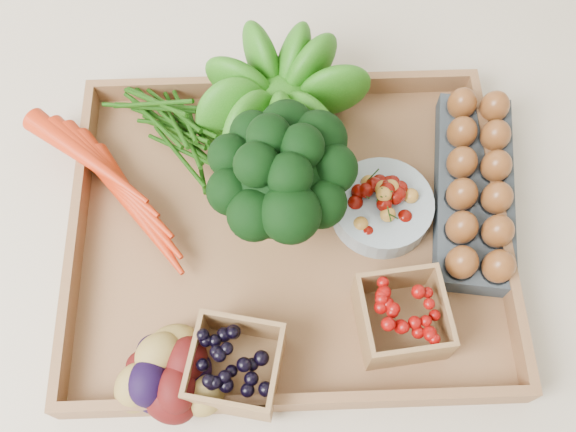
{
  "coord_description": "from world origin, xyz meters",
  "views": [
    {
      "loc": [
        -0.01,
        -0.34,
        0.78
      ],
      "look_at": [
        0.0,
        0.0,
        0.06
      ],
      "focal_mm": 40.0,
      "sensor_mm": 36.0,
      "label": 1
    }
  ],
  "objects_px": {
    "egg_carton": "(473,190)",
    "tray": "(288,233)",
    "cherry_bowl": "(382,208)",
    "broccoli": "(280,196)"
  },
  "relations": [
    {
      "from": "egg_carton",
      "to": "tray",
      "type": "bearing_deg",
      "value": -161.43
    },
    {
      "from": "cherry_bowl",
      "to": "egg_carton",
      "type": "relative_size",
      "value": 0.47
    },
    {
      "from": "cherry_bowl",
      "to": "egg_carton",
      "type": "bearing_deg",
      "value": 9.98
    },
    {
      "from": "egg_carton",
      "to": "cherry_bowl",
      "type": "bearing_deg",
      "value": -161.36
    },
    {
      "from": "broccoli",
      "to": "tray",
      "type": "bearing_deg",
      "value": -59.23
    },
    {
      "from": "tray",
      "to": "egg_carton",
      "type": "xyz_separation_m",
      "value": [
        0.25,
        0.04,
        0.02
      ]
    },
    {
      "from": "tray",
      "to": "cherry_bowl",
      "type": "xyz_separation_m",
      "value": [
        0.12,
        0.02,
        0.02
      ]
    },
    {
      "from": "broccoli",
      "to": "cherry_bowl",
      "type": "relative_size",
      "value": 1.36
    },
    {
      "from": "broccoli",
      "to": "cherry_bowl",
      "type": "distance_m",
      "value": 0.14
    },
    {
      "from": "broccoli",
      "to": "egg_carton",
      "type": "bearing_deg",
      "value": 6.23
    }
  ]
}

